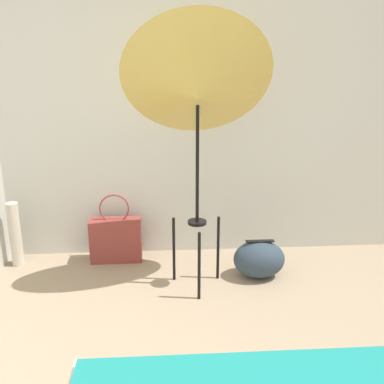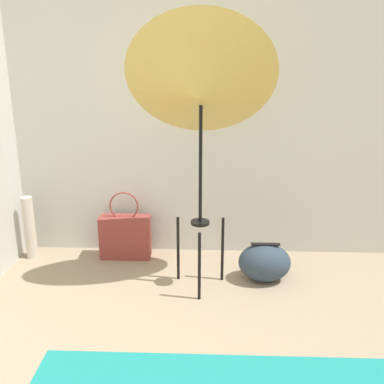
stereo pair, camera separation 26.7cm
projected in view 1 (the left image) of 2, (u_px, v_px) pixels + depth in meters
name	position (u px, v px, depth m)	size (l,w,h in m)	color
wall_back	(213.00, 84.00, 3.26)	(8.00, 0.05, 2.60)	beige
photo_umbrella	(198.00, 88.00, 2.68)	(0.94, 0.72, 1.76)	black
tote_bag	(116.00, 239.00, 3.39)	(0.38, 0.15, 0.53)	brown
duffel_bag	(259.00, 259.00, 3.15)	(0.36, 0.27, 0.28)	#2D3D4C
paper_roll	(15.00, 234.00, 3.29)	(0.09, 0.09, 0.49)	beige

